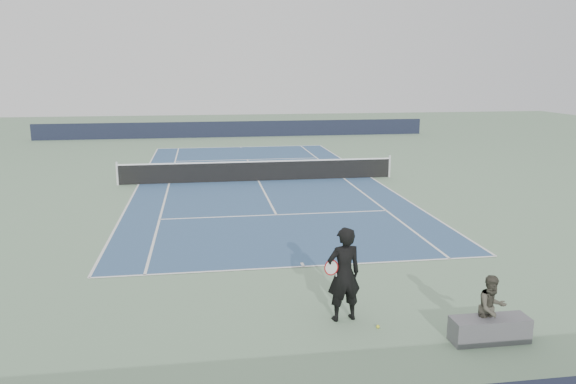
{
  "coord_description": "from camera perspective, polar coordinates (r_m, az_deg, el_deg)",
  "views": [
    {
      "loc": [
        -2.56,
        -25.77,
        5.13
      ],
      "look_at": [
        0.24,
        -7.57,
        1.1
      ],
      "focal_mm": 35.0,
      "sensor_mm": 36.0,
      "label": 1
    }
  ],
  "objects": [
    {
      "name": "tennis_net",
      "position": [
        26.31,
        -3.04,
        2.2
      ],
      "size": [
        12.9,
        0.1,
        1.07
      ],
      "color": "silver",
      "rests_on": "ground"
    },
    {
      "name": "tennis_player",
      "position": [
        11.74,
        5.69,
        -8.3
      ],
      "size": [
        0.86,
        0.65,
        2.01
      ],
      "color": "black",
      "rests_on": "ground"
    },
    {
      "name": "court_surface",
      "position": [
        26.4,
        -3.03,
        1.14
      ],
      "size": [
        10.97,
        23.77,
        0.01
      ],
      "primitive_type": "cube",
      "color": "#33527A",
      "rests_on": "ground"
    },
    {
      "name": "spectator_bench",
      "position": [
        11.66,
        19.89,
        -11.96
      ],
      "size": [
        1.57,
        0.7,
        1.33
      ],
      "color": "#58575C",
      "rests_on": "ground"
    },
    {
      "name": "ground",
      "position": [
        26.4,
        -3.03,
        1.12
      ],
      "size": [
        80.0,
        80.0,
        0.0
      ],
      "primitive_type": "plane",
      "color": "gray"
    },
    {
      "name": "windscreen_far",
      "position": [
        43.97,
        -5.41,
        6.38
      ],
      "size": [
        30.0,
        0.25,
        1.2
      ],
      "primitive_type": "cube",
      "color": "black",
      "rests_on": "ground"
    },
    {
      "name": "tennis_ball",
      "position": [
        11.82,
        9.12,
        -13.35
      ],
      "size": [
        0.07,
        0.07,
        0.07
      ],
      "primitive_type": "sphere",
      "color": "yellow",
      "rests_on": "ground"
    }
  ]
}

